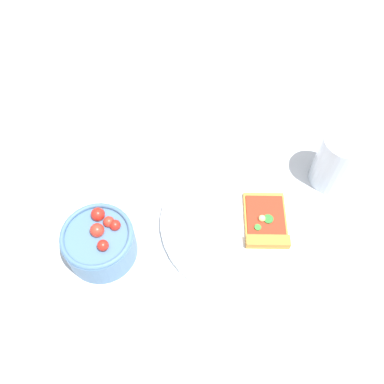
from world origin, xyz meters
TOP-DOWN VIEW (x-y plane):
  - ground_plane at (0.00, 0.00)m, footprint 2.40×2.40m
  - plate at (-0.03, -0.05)m, footprint 0.28×0.28m
  - pizza_slice_main at (-0.06, -0.10)m, footprint 0.13×0.11m
  - salad_bowl at (-0.01, 0.19)m, footprint 0.12×0.12m
  - soda_glass at (0.00, -0.26)m, footprint 0.08×0.08m
  - paper_napkin at (0.20, 0.16)m, footprint 0.16×0.18m

SIDE VIEW (x-z plane):
  - ground_plane at x=0.00m, z-range 0.00..0.00m
  - paper_napkin at x=0.20m, z-range 0.00..0.00m
  - plate at x=-0.03m, z-range 0.00..0.01m
  - pizza_slice_main at x=-0.06m, z-range 0.01..0.03m
  - salad_bowl at x=-0.01m, z-range 0.00..0.08m
  - soda_glass at x=0.00m, z-range 0.00..0.11m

